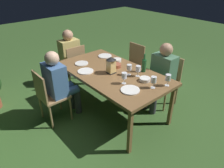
% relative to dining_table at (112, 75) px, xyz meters
% --- Properties ---
extents(ground_plane, '(16.00, 16.00, 0.00)m').
position_rel_dining_table_xyz_m(ground_plane, '(0.00, 0.00, -0.69)').
color(ground_plane, '#385B28').
extents(dining_table, '(1.87, 1.03, 0.75)m').
position_rel_dining_table_xyz_m(dining_table, '(0.00, 0.00, 0.00)').
color(dining_table, brown).
rests_on(dining_table, ground).
extents(chair_side_left_a, '(0.42, 0.40, 0.87)m').
position_rel_dining_table_xyz_m(chair_side_left_a, '(-0.42, -0.91, -0.21)').
color(chair_side_left_a, '#9E7A51').
rests_on(chair_side_left_a, ground).
extents(person_in_green, '(0.38, 0.47, 1.15)m').
position_rel_dining_table_xyz_m(person_in_green, '(-0.42, -0.71, -0.06)').
color(person_in_green, '#4C7A5B').
rests_on(person_in_green, ground).
extents(chair_head_far, '(0.40, 0.42, 0.87)m').
position_rel_dining_table_xyz_m(chair_head_far, '(1.18, 0.00, -0.21)').
color(chair_head_far, '#9E7A51').
rests_on(chair_head_far, ground).
extents(person_in_mustard, '(0.48, 0.38, 1.15)m').
position_rel_dining_table_xyz_m(person_in_mustard, '(1.38, 0.00, -0.06)').
color(person_in_mustard, tan).
rests_on(person_in_mustard, ground).
extents(chair_side_right_b, '(0.42, 0.40, 0.87)m').
position_rel_dining_table_xyz_m(chair_side_right_b, '(0.42, 0.91, -0.21)').
color(chair_side_right_b, '#9E7A51').
rests_on(chair_side_right_b, ground).
extents(person_in_blue, '(0.38, 0.47, 1.15)m').
position_rel_dining_table_xyz_m(person_in_blue, '(0.42, 0.71, -0.06)').
color(person_in_blue, '#426699').
rests_on(person_in_blue, ground).
extents(chair_side_left_b, '(0.42, 0.40, 0.87)m').
position_rel_dining_table_xyz_m(chair_side_left_b, '(0.42, -0.91, -0.21)').
color(chair_side_left_b, '#9E7A51').
rests_on(chair_side_left_b, ground).
extents(lantern_centerpiece, '(0.15, 0.15, 0.27)m').
position_rel_dining_table_xyz_m(lantern_centerpiece, '(-0.02, 0.03, 0.20)').
color(lantern_centerpiece, black).
rests_on(lantern_centerpiece, dining_table).
extents(green_bottle_on_table, '(0.07, 0.07, 0.29)m').
position_rel_dining_table_xyz_m(green_bottle_on_table, '(-0.32, -0.38, 0.16)').
color(green_bottle_on_table, '#1E5B2D').
rests_on(green_bottle_on_table, dining_table).
extents(wine_glass_a, '(0.08, 0.08, 0.17)m').
position_rel_dining_table_xyz_m(wine_glass_a, '(-0.75, -0.10, 0.17)').
color(wine_glass_a, silver).
rests_on(wine_glass_a, dining_table).
extents(wine_glass_b, '(0.08, 0.08, 0.17)m').
position_rel_dining_table_xyz_m(wine_glass_b, '(-0.40, 0.12, 0.17)').
color(wine_glass_b, silver).
rests_on(wine_glass_b, dining_table).
extents(wine_glass_c, '(0.08, 0.08, 0.17)m').
position_rel_dining_table_xyz_m(wine_glass_c, '(-0.25, -0.13, 0.17)').
color(wine_glass_c, silver).
rests_on(wine_glass_c, dining_table).
extents(wine_glass_d, '(0.08, 0.08, 0.17)m').
position_rel_dining_table_xyz_m(wine_glass_d, '(-0.83, -0.29, 0.17)').
color(wine_glass_d, silver).
rests_on(wine_glass_d, dining_table).
extents(wine_glass_e, '(0.08, 0.08, 0.17)m').
position_rel_dining_table_xyz_m(wine_glass_e, '(-0.37, -0.19, 0.17)').
color(wine_glass_e, silver).
rests_on(wine_glass_e, dining_table).
extents(plate_a, '(0.23, 0.23, 0.01)m').
position_rel_dining_table_xyz_m(plate_a, '(0.57, 0.19, 0.06)').
color(plate_a, silver).
rests_on(plate_a, dining_table).
extents(plate_b, '(0.25, 0.25, 0.01)m').
position_rel_dining_table_xyz_m(plate_b, '(0.58, -0.32, 0.06)').
color(plate_b, white).
rests_on(plate_b, dining_table).
extents(plate_c, '(0.25, 0.25, 0.01)m').
position_rel_dining_table_xyz_m(plate_c, '(0.27, 0.32, 0.06)').
color(plate_c, white).
rests_on(plate_c, dining_table).
extents(plate_d, '(0.26, 0.26, 0.01)m').
position_rel_dining_table_xyz_m(plate_d, '(-0.59, 0.19, 0.06)').
color(plate_d, white).
rests_on(plate_d, dining_table).
extents(bowl_olives, '(0.16, 0.16, 0.05)m').
position_rel_dining_table_xyz_m(bowl_olives, '(0.26, -0.33, 0.08)').
color(bowl_olives, silver).
rests_on(bowl_olives, dining_table).
extents(bowl_bread, '(0.17, 0.17, 0.06)m').
position_rel_dining_table_xyz_m(bowl_bread, '(0.09, -0.17, 0.08)').
color(bowl_bread, '#9E5138').
rests_on(bowl_bread, dining_table).
extents(bowl_salad, '(0.16, 0.16, 0.05)m').
position_rel_dining_table_xyz_m(bowl_salad, '(-0.54, -0.16, 0.08)').
color(bowl_salad, silver).
rests_on(bowl_salad, dining_table).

